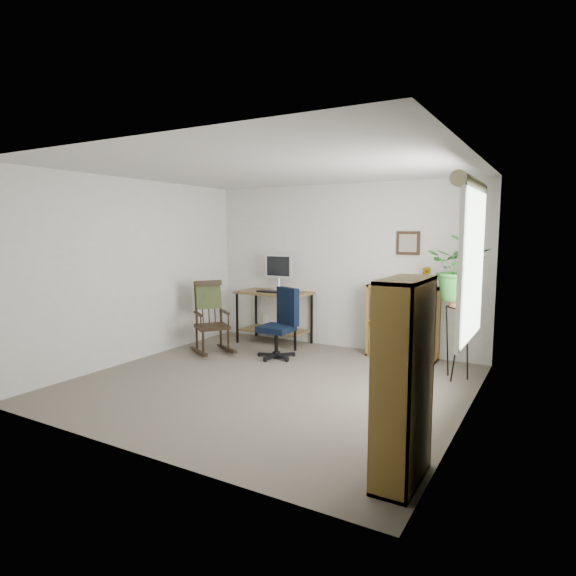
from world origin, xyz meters
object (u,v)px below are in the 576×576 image
Objects in this scene: rocking_chair at (212,317)px; tall_bookshelf at (403,382)px; low_bookshelf at (402,322)px; office_chair at (276,323)px; desk at (274,317)px.

rocking_chair is 3.99m from tall_bookshelf.
tall_bookshelf is at bearing -86.22° from rocking_chair.
tall_bookshelf reaches higher than low_bookshelf.
rocking_chair reaches higher than low_bookshelf.
rocking_chair is (-0.94, -0.20, 0.03)m from office_chair.
rocking_chair is (-0.45, -0.94, 0.12)m from desk.
tall_bookshelf reaches higher than rocking_chair.
desk is 1.12× the size of low_bookshelf.
rocking_chair is at bearing -156.27° from low_bookshelf.
rocking_chair is at bearing -143.92° from office_chair.
low_bookshelf is at bearing -30.12° from rocking_chair.
office_chair is (0.48, -0.74, 0.09)m from desk.
low_bookshelf reaches higher than office_chair.
tall_bookshelf is (3.36, -2.13, 0.19)m from rocking_chair.
desk is at bearing 10.40° from rocking_chair.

